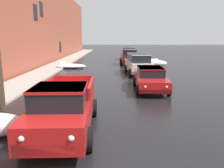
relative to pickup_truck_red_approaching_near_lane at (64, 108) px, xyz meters
The scene contains 10 objects.
left_sidewalk_slab 12.16m from the pickup_truck_red_approaching_near_lane, 113.24° to the left, with size 2.53×80.00×0.12m, color #A8A399.
brick_townhouse_facade 13.65m from the pickup_truck_red_approaching_near_lane, 120.44° to the left, with size 0.63×80.00×10.49m.
snow_bank_near_corner_left 16.78m from the pickup_truck_red_approaching_near_lane, 100.23° to the left, with size 3.18×1.34×0.72m.
snow_bank_along_left_kerb 19.29m from the pickup_truck_red_approaching_near_lane, 70.01° to the left, with size 2.21×0.95×0.69m.
snow_bank_near_corner_right 22.31m from the pickup_truck_red_approaching_near_lane, 73.41° to the left, with size 2.55×1.28×0.64m.
pickup_truck_red_approaching_near_lane is the anchor object (origin of this frame).
sedan_red_parked_kerbside_close 7.56m from the pickup_truck_red_approaching_near_lane, 58.23° to the left, with size 2.03×4.40×1.42m.
suv_white_parked_kerbside_mid 13.18m from the pickup_truck_red_approaching_near_lane, 72.81° to the left, with size 2.26×4.67×1.82m.
suv_maroon_parked_far_down_block 20.33m from the pickup_truck_red_approaching_near_lane, 79.98° to the left, with size 2.08×4.38×1.82m.
suv_silver_queued_behind_truck 26.47m from the pickup_truck_red_approaching_near_lane, 81.36° to the left, with size 2.33×4.77×1.82m.
Camera 1 is at (-0.16, -0.56, 3.24)m, focal length 36.42 mm.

